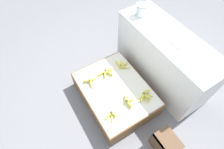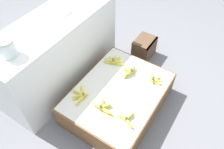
% 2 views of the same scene
% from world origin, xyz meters
% --- Properties ---
extents(ground_plane, '(10.00, 10.00, 0.00)m').
position_xyz_m(ground_plane, '(0.00, 0.00, 0.00)').
color(ground_plane, slate).
extents(display_platform, '(1.07, 0.81, 0.27)m').
position_xyz_m(display_platform, '(0.00, 0.00, 0.14)').
color(display_platform, brown).
rests_on(display_platform, ground_plane).
extents(back_vendor_table, '(1.48, 0.53, 0.81)m').
position_xyz_m(back_vendor_table, '(0.00, 0.78, 0.41)').
color(back_vendor_table, white).
rests_on(back_vendor_table, ground_plane).
extents(wooden_crate, '(0.29, 0.23, 0.26)m').
position_xyz_m(wooden_crate, '(0.87, 0.14, 0.13)').
color(wooden_crate, brown).
rests_on(wooden_crate, ground_plane).
extents(banana_bunch_front_left, '(0.17, 0.20, 0.09)m').
position_xyz_m(banana_bunch_front_left, '(-0.25, -0.24, 0.30)').
color(banana_bunch_front_left, gold).
rests_on(banana_bunch_front_left, display_platform).
extents(banana_bunch_front_midleft, '(0.15, 0.19, 0.09)m').
position_xyz_m(banana_bunch_front_midleft, '(0.30, -0.25, 0.30)').
color(banana_bunch_front_midleft, gold).
rests_on(banana_bunch_front_midleft, display_platform).
extents(banana_bunch_middle_left, '(0.15, 0.26, 0.10)m').
position_xyz_m(banana_bunch_middle_left, '(-0.26, 0.01, 0.30)').
color(banana_bunch_middle_left, '#DBCC4C').
rests_on(banana_bunch_middle_left, display_platform).
extents(banana_bunch_middle_midleft, '(0.22, 0.14, 0.11)m').
position_xyz_m(banana_bunch_middle_midleft, '(0.26, 0.02, 0.31)').
color(banana_bunch_middle_midleft, gold).
rests_on(banana_bunch_middle_midleft, display_platform).
extents(banana_bunch_back_left, '(0.23, 0.18, 0.08)m').
position_xyz_m(banana_bunch_back_left, '(-0.26, 0.27, 0.30)').
color(banana_bunch_back_left, '#DBCC4C').
rests_on(banana_bunch_back_left, display_platform).
extents(banana_bunch_back_midleft, '(0.18, 0.23, 0.11)m').
position_xyz_m(banana_bunch_back_midleft, '(0.30, 0.25, 0.31)').
color(banana_bunch_back_midleft, gold).
rests_on(banana_bunch_back_midleft, display_platform).
extents(glass_jar, '(0.15, 0.15, 0.16)m').
position_xyz_m(glass_jar, '(-0.52, 0.72, 0.89)').
color(glass_jar, silver).
rests_on(glass_jar, back_vendor_table).
extents(foam_tray_white, '(0.21, 0.21, 0.02)m').
position_xyz_m(foam_tray_white, '(0.12, 0.80, 0.82)').
color(foam_tray_white, white).
rests_on(foam_tray_white, back_vendor_table).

